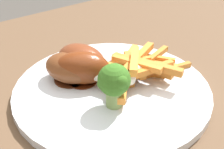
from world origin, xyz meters
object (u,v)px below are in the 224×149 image
dinner_plate (112,90)px  carrot_fries_pile (140,65)px  chicken_drumstick_extra (85,68)px  chicken_drumstick_far (72,69)px  broccoli_floret_front (114,82)px  chicken_drumstick_near (84,61)px

dinner_plate → carrot_fries_pile: 0.06m
chicken_drumstick_extra → chicken_drumstick_far: bearing=-50.2°
broccoli_floret_front → chicken_drumstick_far: broccoli_floret_front is taller
broccoli_floret_front → chicken_drumstick_near: size_ratio=0.45×
broccoli_floret_front → chicken_drumstick_extra: 0.07m
broccoli_floret_front → chicken_drumstick_far: size_ratio=0.48×
chicken_drumstick_near → chicken_drumstick_far: (0.02, 0.00, -0.00)m
dinner_plate → chicken_drumstick_extra: (0.02, -0.03, 0.03)m
carrot_fries_pile → chicken_drumstick_near: chicken_drumstick_near is taller
carrot_fries_pile → chicken_drumstick_near: 0.08m
dinner_plate → chicken_drumstick_far: (0.04, -0.05, 0.03)m
dinner_plate → broccoli_floret_front: (0.02, 0.04, 0.04)m
dinner_plate → chicken_drumstick_extra: bearing=-54.0°
broccoli_floret_front → chicken_drumstick_extra: broccoli_floret_front is taller
broccoli_floret_front → carrot_fries_pile: bearing=-154.8°
chicken_drumstick_far → chicken_drumstick_extra: 0.02m
broccoli_floret_front → chicken_drumstick_near: 0.09m
chicken_drumstick_near → chicken_drumstick_far: chicken_drumstick_near is taller
broccoli_floret_front → carrot_fries_pile: (-0.08, -0.04, -0.02)m
carrot_fries_pile → chicken_drumstick_near: size_ratio=1.19×
broccoli_floret_front → chicken_drumstick_far: (0.01, -0.08, -0.02)m
carrot_fries_pile → chicken_drumstick_far: (0.09, -0.05, 0.00)m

